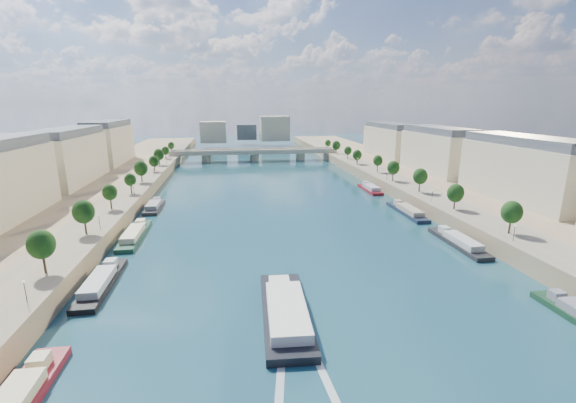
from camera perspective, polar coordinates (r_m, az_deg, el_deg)
name	(u,v)px	position (r m, az deg, el deg)	size (l,w,h in m)	color
ground	(278,210)	(142.59, -1.54, -1.32)	(700.00, 700.00, 0.00)	#0E3A3E
quay_left	(69,212)	(151.28, -29.73, -1.35)	(44.00, 520.00, 5.00)	#9E8460
quay_right	(458,197)	(166.65, 23.83, 0.64)	(44.00, 520.00, 5.00)	#9E8460
pave_left	(114,203)	(145.89, -24.36, -0.21)	(14.00, 520.00, 0.10)	gray
pave_right	(423,192)	(158.59, 19.34, 1.36)	(14.00, 520.00, 0.10)	gray
trees_left	(120,186)	(146.08, -23.63, 2.08)	(4.80, 268.80, 8.26)	#382B1E
trees_right	(407,174)	(165.37, 17.28, 3.95)	(4.80, 268.80, 8.26)	#382B1E
lamps_left	(119,202)	(134.69, -23.74, -0.07)	(0.36, 200.36, 4.28)	black
lamps_right	(407,183)	(160.36, 17.17, 2.67)	(0.36, 200.36, 4.28)	black
buildings_left	(37,167)	(164.58, -33.12, 4.32)	(16.00, 226.00, 23.20)	beige
buildings_right	(473,157)	(181.26, 25.76, 5.95)	(16.00, 226.00, 23.20)	beige
skyline	(251,130)	(357.11, -5.54, 10.48)	(79.00, 42.00, 22.00)	beige
bridge	(254,154)	(265.68, -5.01, 7.09)	(112.00, 12.00, 8.15)	#C1B79E
tour_barge	(286,311)	(74.23, -0.36, -15.92)	(10.01, 29.73, 3.98)	black
wake	(302,377)	(61.39, 2.12, -24.56)	(10.75, 26.02, 0.04)	silver
moored_barges_left	(95,291)	(91.08, -26.64, -11.74)	(5.00, 155.43, 3.60)	#161D32
moored_barges_right	(462,244)	(116.87, 24.35, -5.79)	(5.00, 158.07, 3.60)	black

